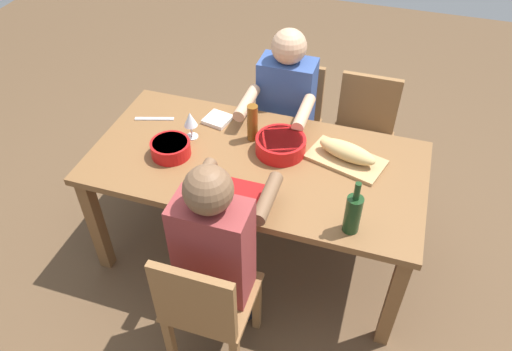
{
  "coord_description": "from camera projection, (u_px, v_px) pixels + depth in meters",
  "views": [
    {
      "loc": [
        -0.61,
        1.91,
        2.45
      ],
      "look_at": [
        0.0,
        0.0,
        0.63
      ],
      "focal_mm": 34.48,
      "sensor_mm": 36.0,
      "label": 1
    }
  ],
  "objects": [
    {
      "name": "diner_near_center",
      "position": [
        284.0,
        108.0,
        3.07
      ],
      "size": [
        0.41,
        0.53,
        1.2
      ],
      "color": "#2D2D38",
      "rests_on": "ground_plane"
    },
    {
      "name": "beer_bottle",
      "position": [
        253.0,
        123.0,
        2.7
      ],
      "size": [
        0.06,
        0.06,
        0.22
      ],
      "primitive_type": "cylinder",
      "color": "brown",
      "rests_on": "dining_table"
    },
    {
      "name": "chair_far_center",
      "position": [
        205.0,
        306.0,
        2.26
      ],
      "size": [
        0.4,
        0.4,
        0.85
      ],
      "color": "olive",
      "rests_on": "ground_plane"
    },
    {
      "name": "carving_knife",
      "position": [
        154.0,
        119.0,
        2.91
      ],
      "size": [
        0.23,
        0.09,
        0.01
      ],
      "primitive_type": "cube",
      "rotation": [
        0.0,
        0.0,
        0.3
      ],
      "color": "silver",
      "rests_on": "dining_table"
    },
    {
      "name": "bread_loaf",
      "position": [
        347.0,
        152.0,
        2.58
      ],
      "size": [
        0.34,
        0.2,
        0.09
      ],
      "primitive_type": "ellipsoid",
      "rotation": [
        0.0,
        0.0,
        -0.29
      ],
      "color": "tan",
      "rests_on": "cutting_board"
    },
    {
      "name": "wine_glass",
      "position": [
        190.0,
        120.0,
        2.71
      ],
      "size": [
        0.08,
        0.08,
        0.17
      ],
      "color": "silver",
      "rests_on": "dining_table"
    },
    {
      "name": "cutting_board",
      "position": [
        346.0,
        160.0,
        2.62
      ],
      "size": [
        0.45,
        0.32,
        0.02
      ],
      "primitive_type": "cube",
      "rotation": [
        0.0,
        0.0,
        -0.29
      ],
      "color": "tan",
      "rests_on": "dining_table"
    },
    {
      "name": "placemat_far_center",
      "position": [
        238.0,
        196.0,
        2.43
      ],
      "size": [
        0.32,
        0.23,
        0.01
      ],
      "primitive_type": "cube",
      "color": "maroon",
      "rests_on": "dining_table"
    },
    {
      "name": "wine_bottle",
      "position": [
        353.0,
        213.0,
        2.2
      ],
      "size": [
        0.08,
        0.08,
        0.29
      ],
      "color": "#193819",
      "rests_on": "dining_table"
    },
    {
      "name": "chair_near_center",
      "position": [
        290.0,
        119.0,
        3.35
      ],
      "size": [
        0.4,
        0.4,
        0.85
      ],
      "color": "olive",
      "rests_on": "ground_plane"
    },
    {
      "name": "ground_plane",
      "position": [
        256.0,
        248.0,
        3.13
      ],
      "size": [
        8.0,
        8.0,
        0.0
      ],
      "primitive_type": "plane",
      "color": "brown"
    },
    {
      "name": "chair_near_left",
      "position": [
        363.0,
        133.0,
        3.24
      ],
      "size": [
        0.4,
        0.4,
        0.85
      ],
      "color": "olive",
      "rests_on": "ground_plane"
    },
    {
      "name": "diner_far_center",
      "position": [
        217.0,
        246.0,
        2.25
      ],
      "size": [
        0.41,
        0.53,
        1.2
      ],
      "color": "#2D2D38",
      "rests_on": "ground_plane"
    },
    {
      "name": "serving_bowl_salad",
      "position": [
        281.0,
        144.0,
        2.65
      ],
      "size": [
        0.27,
        0.27,
        0.09
      ],
      "color": "red",
      "rests_on": "dining_table"
    },
    {
      "name": "dining_table",
      "position": [
        256.0,
        172.0,
        2.69
      ],
      "size": [
        1.79,
        0.89,
        0.74
      ],
      "color": "brown",
      "rests_on": "ground_plane"
    },
    {
      "name": "serving_bowl_fruit",
      "position": [
        171.0,
        148.0,
        2.64
      ],
      "size": [
        0.21,
        0.21,
        0.08
      ],
      "color": "red",
      "rests_on": "dining_table"
    },
    {
      "name": "napkin_stack",
      "position": [
        218.0,
        119.0,
        2.89
      ],
      "size": [
        0.16,
        0.16,
        0.02
      ],
      "primitive_type": "cube",
      "rotation": [
        0.0,
        0.0,
        -0.2
      ],
      "color": "white",
      "rests_on": "dining_table"
    }
  ]
}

